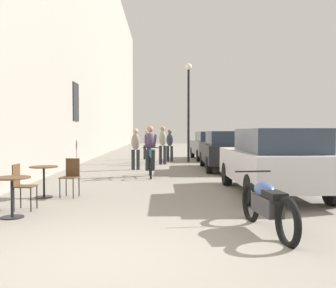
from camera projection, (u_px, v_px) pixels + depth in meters
name	position (u px, v px, depth m)	size (l,w,h in m)	color
ground_plane	(110.00, 258.00, 4.62)	(88.00, 88.00, 0.00)	gray
building_facade_left	(76.00, 17.00, 18.31)	(0.54, 68.00, 13.96)	gray
cafe_table_near	(12.00, 188.00, 6.75)	(0.64, 0.64, 0.72)	black
cafe_chair_near_toward_street	(22.00, 183.00, 7.43)	(0.39, 0.39, 0.89)	black
cafe_table_mid	(44.00, 175.00, 8.84)	(0.64, 0.64, 0.72)	black
cafe_chair_mid_toward_street	(71.00, 175.00, 8.92)	(0.45, 0.45, 0.89)	black
cyclist_on_bicycle	(150.00, 153.00, 12.93)	(0.52, 1.76, 1.74)	black
pedestrian_near	(136.00, 147.00, 15.21)	(0.36, 0.27, 1.64)	#26262D
pedestrian_mid	(163.00, 143.00, 17.68)	(0.34, 0.24, 1.75)	#26262D
pedestrian_far	(170.00, 143.00, 19.43)	(0.38, 0.30, 1.63)	#26262D
pedestrian_furthest	(147.00, 143.00, 20.90)	(0.34, 0.25, 1.59)	#26262D
street_lamp	(189.00, 100.00, 19.08)	(0.32, 0.32, 4.90)	black
parked_car_nearest	(273.00, 161.00, 9.22)	(1.90, 4.47, 1.59)	#B7B7BC
parked_car_second	(226.00, 150.00, 15.17)	(1.91, 4.35, 1.53)	black
parked_car_third	(210.00, 145.00, 20.75)	(1.91, 4.32, 1.52)	#595960
parked_motorcycle	(267.00, 205.00, 5.84)	(0.62, 2.14, 0.92)	black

